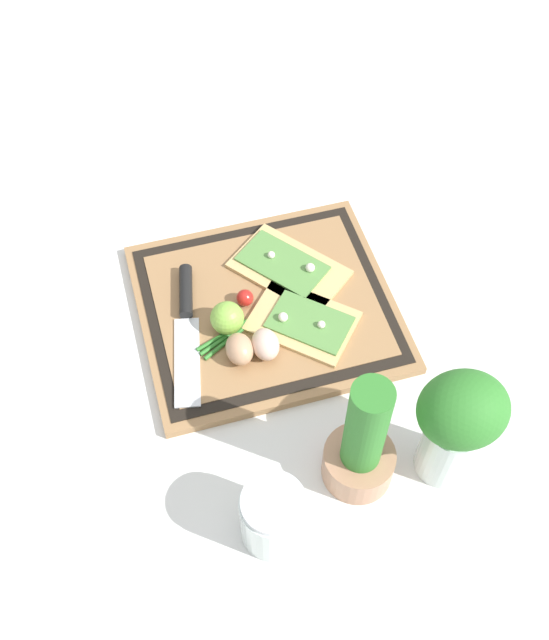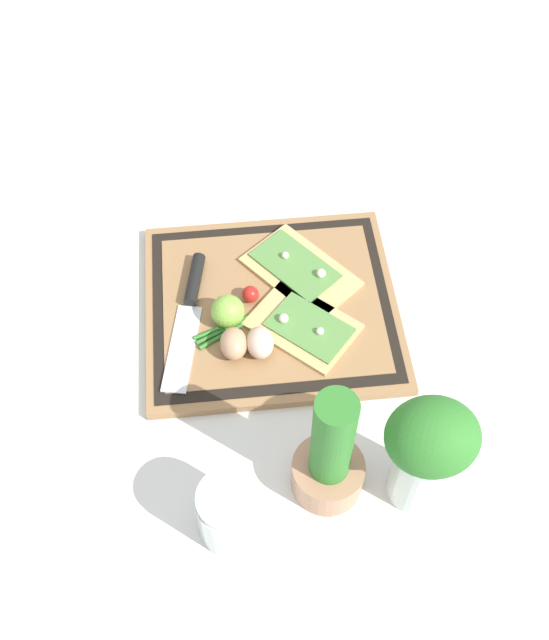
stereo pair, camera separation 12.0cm
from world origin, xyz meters
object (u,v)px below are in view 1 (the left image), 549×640
egg_pink (265,344)px  sauce_jar (274,518)px  cherry_tomato_red (245,298)px  herb_pot (362,448)px  pizza_slice_near (288,267)px  knife (186,311)px  herb_glass (457,423)px  pizza_slice_far (304,321)px  egg_brown (239,349)px  lime (227,318)px

egg_pink → sauce_jar: (0.06, 0.28, 0.01)m
cherry_tomato_red → herb_pot: 0.34m
pizza_slice_near → herb_pot: herb_pot is taller
knife → sauce_jar: bearing=96.0°
egg_pink → herb_glass: 0.33m
egg_pink → herb_glass: bearing=128.6°
pizza_slice_near → sauce_jar: 0.45m
pizza_slice_near → egg_pink: size_ratio=3.94×
sauce_jar → cherry_tomato_red: bearing=-98.7°
egg_pink → sauce_jar: sauce_jar is taller
pizza_slice_far → egg_brown: 0.12m
pizza_slice_near → sauce_jar: size_ratio=2.04×
knife → cherry_tomato_red: cherry_tomato_red is taller
lime → herb_glass: 0.40m
herb_glass → lime: bearing=-51.7°
knife → egg_brown: egg_brown is taller
lime → egg_brown: bearing=94.9°
pizza_slice_near → herb_pot: 0.38m
sauce_jar → lime: bearing=-93.1°
cherry_tomato_red → herb_pot: size_ratio=0.12×
egg_pink → cherry_tomato_red: 0.10m
cherry_tomato_red → sauce_jar: size_ratio=0.26×
knife → cherry_tomato_red: size_ratio=9.36×
egg_brown → herb_glass: bearing=133.7°
egg_brown → cherry_tomato_red: egg_brown is taller
pizza_slice_far → egg_brown: bearing=16.1°
pizza_slice_near → pizza_slice_far: bearing=86.7°
egg_pink → herb_glass: (-0.20, 0.25, 0.09)m
sauce_jar → pizza_slice_near: bearing=-108.9°
egg_brown → herb_pot: size_ratio=0.24×
knife → herb_glass: size_ratio=1.21×
egg_brown → herb_pot: herb_pot is taller
herb_glass → knife: bearing=-49.6°
pizza_slice_far → herb_glass: 0.33m
pizza_slice_near → egg_pink: egg_pink is taller
pizza_slice_near → herb_glass: bearing=106.1°
pizza_slice_near → knife: pizza_slice_near is taller
pizza_slice_far → herb_pot: size_ratio=0.86×
egg_pink → pizza_slice_near: bearing=-118.3°
egg_pink → herb_pot: size_ratio=0.24×
lime → sauce_jar: size_ratio=0.51×
knife → herb_pot: herb_pot is taller
egg_brown → cherry_tomato_red: size_ratio=1.97×
pizza_slice_far → herb_glass: (-0.12, 0.28, 0.11)m
egg_pink → herb_pot: (-0.07, 0.23, 0.04)m
pizza_slice_near → herb_glass: size_ratio=1.01×
sauce_jar → knife: bearing=-84.0°
egg_brown → herb_glass: 0.36m
egg_brown → herb_pot: 0.26m
pizza_slice_near → sauce_jar: sauce_jar is taller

